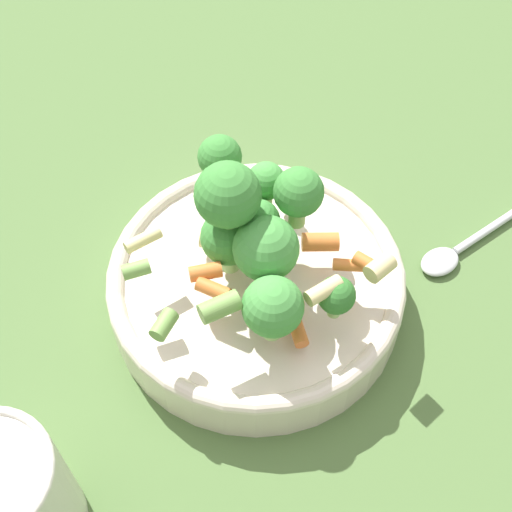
% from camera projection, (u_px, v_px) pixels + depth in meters
% --- Properties ---
extents(ground_plane, '(3.00, 3.00, 0.00)m').
position_uv_depth(ground_plane, '(256.00, 302.00, 0.58)').
color(ground_plane, '#4C6B38').
extents(bowl, '(0.23, 0.23, 0.05)m').
position_uv_depth(bowl, '(256.00, 285.00, 0.56)').
color(bowl, beige).
rests_on(bowl, ground_plane).
extents(pasta_salad, '(0.17, 0.19, 0.11)m').
position_uv_depth(pasta_salad, '(257.00, 233.00, 0.50)').
color(pasta_salad, '#8CB766').
rests_on(pasta_salad, bowl).
extents(cup, '(0.08, 0.08, 0.10)m').
position_uv_depth(cup, '(4.00, 501.00, 0.44)').
color(cup, silver).
rests_on(cup, ground_plane).
extents(spoon, '(0.14, 0.13, 0.01)m').
position_uv_depth(spoon, '(470.00, 242.00, 0.61)').
color(spoon, silver).
rests_on(spoon, ground_plane).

